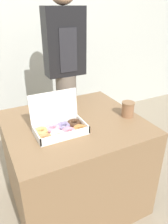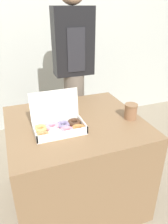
# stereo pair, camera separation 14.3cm
# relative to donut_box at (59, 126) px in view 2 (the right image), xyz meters

# --- Properties ---
(ground_plane) EXTENTS (14.00, 14.00, 0.00)m
(ground_plane) POSITION_rel_donut_box_xyz_m (0.14, 0.09, -0.77)
(ground_plane) COLOR gray
(wall_back) EXTENTS (10.00, 0.05, 2.60)m
(wall_back) POSITION_rel_donut_box_xyz_m (0.14, 1.50, 0.53)
(wall_back) COLOR #B2B7B2
(wall_back) RESTS_ON ground_plane
(table) EXTENTS (0.94, 0.84, 0.74)m
(table) POSITION_rel_donut_box_xyz_m (0.14, 0.09, -0.40)
(table) COLOR brown
(table) RESTS_ON ground_plane
(donut_box) EXTENTS (0.34, 0.23, 0.24)m
(donut_box) POSITION_rel_donut_box_xyz_m (0.00, 0.00, 0.00)
(donut_box) COLOR white
(donut_box) RESTS_ON table
(coffee_cup) EXTENTS (0.09, 0.09, 0.11)m
(coffee_cup) POSITION_rel_donut_box_xyz_m (0.52, -0.01, 0.02)
(coffee_cup) COLOR #8C6042
(coffee_cup) RESTS_ON table
(person_customer) EXTENTS (0.35, 0.22, 1.69)m
(person_customer) POSITION_rel_donut_box_xyz_m (0.32, 0.67, 0.20)
(person_customer) COLOR #665B51
(person_customer) RESTS_ON ground_plane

